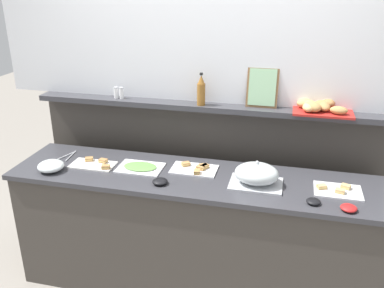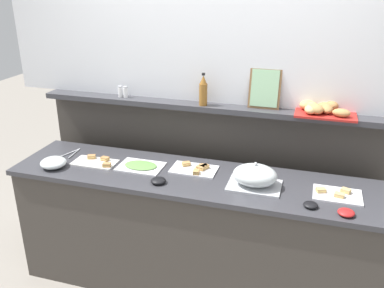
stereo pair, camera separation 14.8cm
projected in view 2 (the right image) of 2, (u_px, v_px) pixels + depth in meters
ground_plane at (212, 239)px, 3.69m from camera, size 12.00×12.00×0.00m
buffet_counter at (193, 233)px, 2.99m from camera, size 2.55×0.60×0.92m
back_ledge_unit at (210, 176)px, 3.33m from camera, size 2.66×0.22×1.30m
upper_wall_panel at (214, 11)px, 2.87m from camera, size 3.26×0.08×1.30m
sandwich_platter_front at (337, 194)px, 2.56m from camera, size 0.29×0.21×0.04m
sandwich_platter_side at (195, 169)px, 2.90m from camera, size 0.32×0.20×0.04m
sandwich_platter_rear at (96, 162)px, 3.01m from camera, size 0.32×0.17×0.04m
cold_cuts_platter at (141, 166)px, 2.94m from camera, size 0.32×0.22×0.02m
serving_cloche at (255, 176)px, 2.65m from camera, size 0.34×0.24×0.17m
glass_bowl_medium at (53, 163)px, 2.93m from camera, size 0.18×0.18×0.07m
condiment_bowl_dark at (158, 181)px, 2.71m from camera, size 0.10×0.10×0.04m
condiment_bowl_red at (346, 212)px, 2.35m from camera, size 0.10×0.10×0.03m
condiment_bowl_teal at (311, 205)px, 2.43m from camera, size 0.09×0.09×0.03m
serving_tongs at (73, 153)px, 3.17m from camera, size 0.08×0.19×0.01m
vinegar_bottle_amber at (203, 91)px, 2.97m from camera, size 0.06×0.06×0.24m
salt_shaker at (120, 92)px, 3.20m from camera, size 0.03×0.03×0.09m
pepper_shaker at (125, 92)px, 3.19m from camera, size 0.03×0.03×0.09m
bread_basket at (322, 109)px, 2.80m from camera, size 0.40×0.29×0.08m
framed_picture at (265, 88)px, 2.90m from camera, size 0.22×0.07×0.29m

